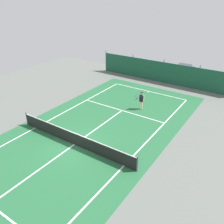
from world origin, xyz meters
name	(u,v)px	position (x,y,z in m)	size (l,w,h in m)	color
ground_plane	(74,145)	(0.00, 0.00, 0.00)	(36.00, 36.00, 0.00)	slate
court_surface	(74,144)	(0.00, 0.00, 0.00)	(11.02, 26.60, 0.01)	#236038
tennis_net	(74,138)	(0.00, 0.00, 0.51)	(10.12, 0.10, 1.10)	black
back_fence	(164,76)	(0.00, 15.88, 0.67)	(16.30, 0.98, 2.70)	#195138
tennis_player	(141,99)	(1.26, 7.65, 0.96)	(0.78, 0.70, 1.64)	beige
tennis_ball_near_player	(103,120)	(-0.34, 3.89, 0.03)	(0.07, 0.07, 0.07)	#CCDB33
parked_car	(183,72)	(1.55, 17.87, 0.84)	(2.10, 4.24, 1.68)	black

